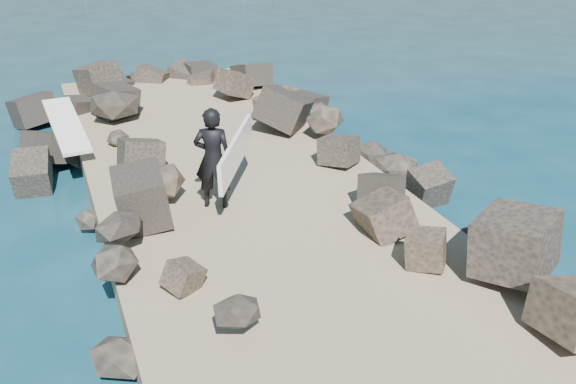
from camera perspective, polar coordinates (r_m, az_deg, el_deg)
name	(u,v)px	position (r m, az deg, el deg)	size (l,w,h in m)	color
ground	(269,242)	(12.31, -1.71, -4.51)	(800.00, 800.00, 0.00)	#0F384C
jetty	(310,283)	(10.56, 2.01, -8.06)	(6.00, 26.00, 0.60)	#8C7759
riprap_left	(124,293)	(10.26, -14.35, -8.70)	(2.60, 22.00, 1.00)	black
riprap_right	(445,228)	(12.12, 13.77, -3.09)	(2.60, 22.00, 1.00)	black
surfboard_resting	(67,130)	(15.93, -19.06, 5.23)	(0.65, 2.58, 0.09)	white
surfer_with_board	(216,157)	(12.06, -6.38, 3.07)	(1.53, 2.13, 1.96)	black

